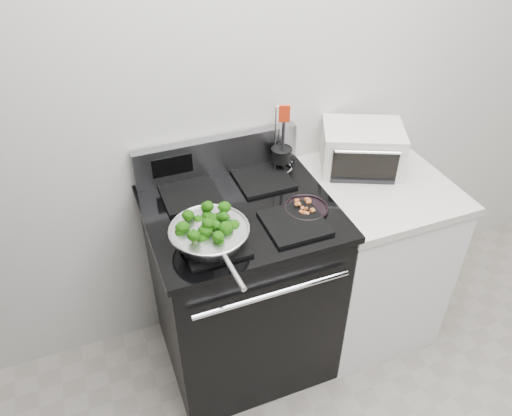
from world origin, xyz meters
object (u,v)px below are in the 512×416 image
toaster_oven (362,148)px  bacon_plate (306,206)px  skillet (210,234)px  gas_range (242,286)px  utensil_holder (281,158)px

toaster_oven → bacon_plate: bearing=-124.5°
toaster_oven → skillet: bearing=-135.5°
skillet → bacon_plate: 0.44m
gas_range → utensil_holder: (0.28, 0.22, 0.52)m
skillet → toaster_oven: toaster_oven is taller
skillet → toaster_oven: bearing=17.1°
gas_range → skillet: 0.57m
skillet → bacon_plate: size_ratio=2.64×
gas_range → skillet: (-0.18, -0.17, 0.51)m
skillet → utensil_holder: bearing=36.9°
skillet → bacon_plate: skillet is taller
gas_range → bacon_plate: 0.55m
bacon_plate → utensil_holder: 0.33m
skillet → utensil_holder: (0.46, 0.39, 0.01)m
skillet → toaster_oven: size_ratio=1.09×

